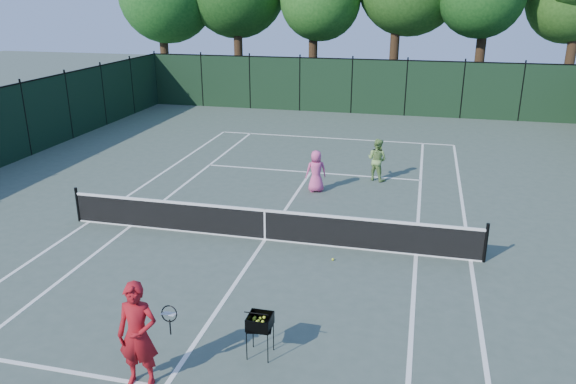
% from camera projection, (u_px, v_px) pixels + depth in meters
% --- Properties ---
extents(ground, '(90.00, 90.00, 0.00)m').
position_uv_depth(ground, '(265.00, 240.00, 15.61)').
color(ground, '#435247').
rests_on(ground, ground).
extents(sideline_doubles_left, '(0.10, 23.77, 0.01)m').
position_uv_depth(sideline_doubles_left, '(89.00, 222.00, 16.82)').
color(sideline_doubles_left, white).
rests_on(sideline_doubles_left, ground).
extents(sideline_doubles_right, '(0.10, 23.77, 0.01)m').
position_uv_depth(sideline_doubles_right, '(471.00, 260.00, 14.39)').
color(sideline_doubles_right, white).
rests_on(sideline_doubles_right, ground).
extents(sideline_singles_left, '(0.10, 23.77, 0.01)m').
position_uv_depth(sideline_singles_left, '(131.00, 226.00, 16.52)').
color(sideline_singles_left, white).
rests_on(sideline_singles_left, ground).
extents(sideline_singles_right, '(0.10, 23.77, 0.01)m').
position_uv_depth(sideline_singles_right, '(416.00, 255.00, 14.69)').
color(sideline_singles_right, white).
rests_on(sideline_singles_right, ground).
extents(baseline_far, '(10.97, 0.10, 0.01)m').
position_uv_depth(baseline_far, '(334.00, 138.00, 26.49)').
color(baseline_far, white).
rests_on(baseline_far, ground).
extents(service_line_far, '(8.23, 0.10, 0.01)m').
position_uv_depth(service_line_far, '(311.00, 172.00, 21.47)').
color(service_line_far, white).
rests_on(service_line_far, ground).
extents(center_service_line, '(0.10, 12.80, 0.01)m').
position_uv_depth(center_service_line, '(265.00, 240.00, 15.61)').
color(center_service_line, white).
rests_on(center_service_line, ground).
extents(tennis_net, '(11.69, 0.09, 1.06)m').
position_uv_depth(tennis_net, '(265.00, 224.00, 15.45)').
color(tennis_net, black).
rests_on(tennis_net, ground).
extents(fence_far, '(24.00, 0.05, 3.00)m').
position_uv_depth(fence_far, '(352.00, 87.00, 31.59)').
color(fence_far, black).
rests_on(fence_far, ground).
extents(coach, '(0.94, 0.71, 1.96)m').
position_uv_depth(coach, '(138.00, 335.00, 9.56)').
color(coach, '#A1121A').
rests_on(coach, ground).
extents(player_pink, '(0.83, 0.70, 1.45)m').
position_uv_depth(player_pink, '(316.00, 171.00, 19.18)').
color(player_pink, '#E45091').
rests_on(player_pink, ground).
extents(player_green, '(0.94, 0.86, 1.55)m').
position_uv_depth(player_green, '(377.00, 160.00, 20.35)').
color(player_green, '#7EA954').
rests_on(player_green, ground).
extents(ball_hopper, '(0.52, 0.52, 0.86)m').
position_uv_depth(ball_hopper, '(260.00, 322.00, 10.40)').
color(ball_hopper, black).
rests_on(ball_hopper, ground).
extents(loose_ball_midcourt, '(0.07, 0.07, 0.07)m').
position_uv_depth(loose_ball_midcourt, '(333.00, 259.00, 14.38)').
color(loose_ball_midcourt, '#CCE02D').
rests_on(loose_ball_midcourt, ground).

